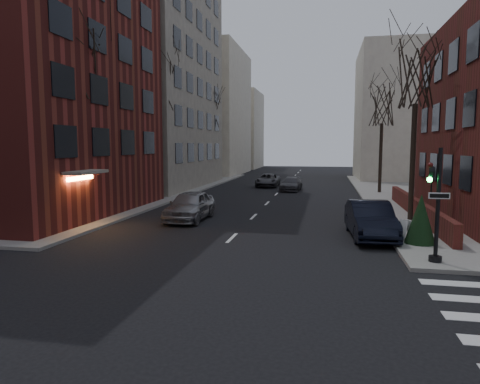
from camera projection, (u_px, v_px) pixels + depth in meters
name	position (u px, v px, depth m)	size (l,w,h in m)	color
ground	(92.00, 376.00, 7.86)	(160.00, 160.00, 0.00)	black
building_left_tan	(113.00, 47.00, 42.80)	(18.00, 18.00, 28.00)	#A09684
low_wall_right	(416.00, 208.00, 24.50)	(0.35, 16.00, 1.00)	#571B19
building_distant_la	(195.00, 113.00, 63.42)	(14.00, 16.00, 18.00)	beige
building_distant_ra	(416.00, 115.00, 52.80)	(14.00, 14.00, 16.00)	beige
building_distant_lb	(233.00, 130.00, 79.82)	(10.00, 12.00, 14.00)	beige
traffic_signal	(436.00, 212.00, 14.87)	(0.76, 0.44, 4.00)	black
tree_left_a	(75.00, 64.00, 22.30)	(4.18, 4.18, 10.26)	#2D231C
tree_left_b	(161.00, 86.00, 33.95)	(4.40, 4.40, 10.80)	#2D231C
tree_left_c	(209.00, 111.00, 47.69)	(3.96, 3.96, 9.72)	#2D231C
tree_right_a	(416.00, 74.00, 22.81)	(3.96, 3.96, 9.72)	#2D231C
tree_right_b	(382.00, 106.00, 36.51)	(3.74, 3.74, 9.18)	#2D231C
streetlamp_near	(150.00, 145.00, 30.45)	(0.36, 0.36, 6.28)	black
streetlamp_far	(218.00, 145.00, 49.94)	(0.36, 0.36, 6.28)	black
parked_sedan	(370.00, 220.00, 19.57)	(1.77, 5.08, 1.67)	black
car_lane_silver	(190.00, 206.00, 24.16)	(1.97, 4.88, 1.66)	gray
car_lane_gray	(291.00, 184.00, 39.89)	(1.72, 4.23, 1.23)	#3E3E43
car_lane_far	(268.00, 180.00, 43.85)	(2.17, 4.71, 1.31)	#3B3B40
sandwich_board	(407.00, 231.00, 18.11)	(0.41, 0.58, 0.93)	silver
evergreen_shrub	(421.00, 219.00, 17.75)	(1.24, 1.24, 2.07)	#163216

